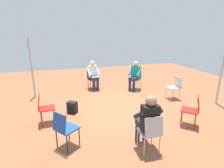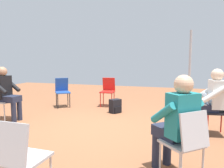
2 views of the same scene
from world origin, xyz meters
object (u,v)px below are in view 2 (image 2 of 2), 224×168
at_px(person_with_laptop, 210,98).
at_px(chair_southeast, 186,140).
at_px(chair_west, 1,99).
at_px(chair_north, 108,90).
at_px(chair_northwest, 62,90).
at_px(person_in_black, 6,91).
at_px(chair_east, 220,109).
at_px(person_in_teal, 177,120).
at_px(chair_south, 20,156).
at_px(backpack_near_laptop_user, 115,107).

bearing_deg(person_with_laptop, chair_southeast, 157.08).
bearing_deg(chair_west, chair_north, 140.09).
distance_m(chair_northwest, person_in_black, 1.76).
height_order(chair_east, person_in_teal, person_in_teal).
bearing_deg(chair_south, chair_southeast, 31.40).
xyz_separation_m(chair_south, chair_east, (2.19, 2.70, 0.00)).
relative_size(chair_north, chair_west, 1.00).
bearing_deg(person_with_laptop, person_in_teal, 152.59).
relative_size(chair_east, chair_west, 1.00).
height_order(chair_east, chair_west, same).
xyz_separation_m(chair_south, chair_west, (-2.49, 2.39, 0.00)).
relative_size(chair_south, backpack_near_laptop_user, 2.36).
xyz_separation_m(chair_northwest, person_in_black, (-0.49, -1.68, 0.20)).
distance_m(chair_east, person_with_laptop, 0.26).
xyz_separation_m(chair_east, person_in_teal, (-0.76, -1.70, 0.20)).
xyz_separation_m(person_with_laptop, person_in_teal, (-0.59, -1.68, 0.00)).
distance_m(chair_northwest, person_in_teal, 4.48).
distance_m(chair_north, chair_east, 3.32).
relative_size(chair_west, person_in_teal, 0.69).
relative_size(person_in_teal, backpack_near_laptop_user, 3.44).
bearing_deg(chair_southeast, person_with_laptop, 33.18).
bearing_deg(chair_northwest, chair_southeast, 99.22).
height_order(person_with_laptop, person_in_teal, same).
bearing_deg(person_with_laptop, chair_north, 46.23).
bearing_deg(person_with_laptop, chair_west, 85.59).
bearing_deg(chair_west, chair_east, 95.64).
xyz_separation_m(chair_northwest, person_with_laptop, (3.86, -1.38, 0.20)).
distance_m(chair_southeast, person_in_teal, 0.26).
xyz_separation_m(chair_southeast, chair_north, (-2.11, 3.67, 0.00)).
distance_m(person_with_laptop, person_in_teal, 1.78).
relative_size(chair_south, person_in_teal, 0.69).
relative_size(person_with_laptop, person_in_black, 1.00).
height_order(chair_west, person_in_teal, person_in_teal).
xyz_separation_m(chair_south, person_in_teal, (1.43, 0.99, 0.20)).
xyz_separation_m(chair_northwest, person_in_teal, (3.27, -3.06, 0.20)).
bearing_deg(chair_south, person_in_black, 136.29).
height_order(chair_west, backpack_near_laptop_user, chair_west).
relative_size(chair_south, chair_north, 1.00).
relative_size(chair_southeast, chair_east, 1.00).
relative_size(chair_northwest, chair_west, 1.00).
relative_size(chair_south, person_in_black, 0.69).
xyz_separation_m(chair_southeast, person_in_teal, (-0.11, 0.12, 0.20)).
distance_m(chair_northwest, chair_west, 1.79).
height_order(chair_south, chair_southeast, same).
relative_size(chair_southeast, person_in_teal, 0.69).
bearing_deg(chair_north, chair_east, 142.03).
distance_m(chair_southeast, person_in_black, 4.16).
bearing_deg(person_in_black, chair_southeast, 70.50).
relative_size(chair_east, person_in_black, 0.69).
relative_size(chair_east, person_in_teal, 0.69).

